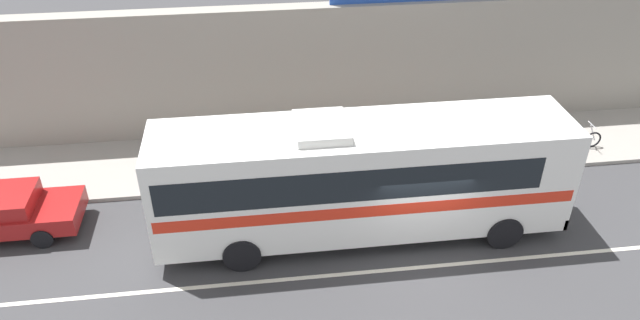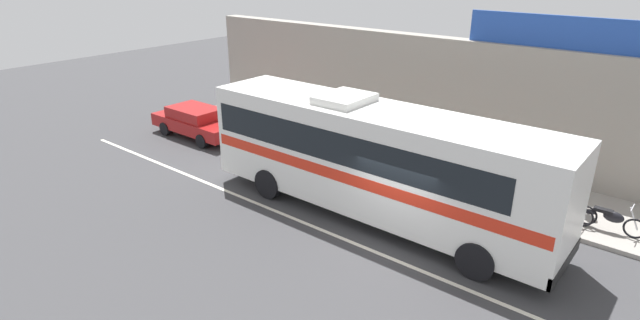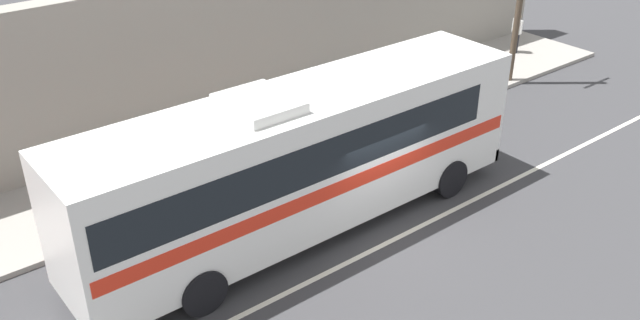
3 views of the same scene
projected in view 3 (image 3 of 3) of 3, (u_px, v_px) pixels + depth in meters
ground_plane at (375, 223)px, 17.15m from camera, size 70.00×70.00×0.00m
sidewalk_slab at (258, 145)px, 20.70m from camera, size 30.00×3.60×0.14m
storefront_facade at (215, 52)px, 21.06m from camera, size 30.00×0.70×4.80m
road_center_stripe at (397, 238)px, 16.60m from camera, size 30.00×0.14×0.01m
intercity_bus at (301, 155)px, 15.95m from camera, size 11.61×2.60×3.78m
motorcycle_green at (439, 83)px, 23.67m from camera, size 1.93×0.56×0.94m
motorcycle_orange at (364, 113)px, 21.54m from camera, size 1.87×0.56×0.94m
motorcycle_purple at (390, 101)px, 22.39m from camera, size 1.91×0.56×0.94m
pedestrian_far_left at (352, 84)px, 22.13m from camera, size 0.30×0.48×1.72m
pedestrian_near_shop at (517, 30)px, 27.21m from camera, size 0.30×0.48×1.58m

